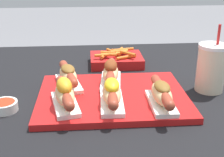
# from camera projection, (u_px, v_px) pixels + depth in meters

# --- Properties ---
(serving_tray) EXTENTS (0.43, 0.32, 0.02)m
(serving_tray) POSITION_uv_depth(u_px,v_px,m) (113.00, 97.00, 0.91)
(serving_tray) COLOR red
(serving_tray) RESTS_ON patio_table
(hot_dog_0) EXTENTS (0.09, 0.19, 0.08)m
(hot_dog_0) POSITION_uv_depth(u_px,v_px,m) (65.00, 94.00, 0.82)
(hot_dog_0) COLOR white
(hot_dog_0) RESTS_ON serving_tray
(hot_dog_1) EXTENTS (0.07, 0.20, 0.07)m
(hot_dog_1) POSITION_uv_depth(u_px,v_px,m) (112.00, 93.00, 0.83)
(hot_dog_1) COLOR white
(hot_dog_1) RESTS_ON serving_tray
(hot_dog_2) EXTENTS (0.06, 0.20, 0.06)m
(hot_dog_2) POSITION_uv_depth(u_px,v_px,m) (162.00, 94.00, 0.82)
(hot_dog_2) COLOR white
(hot_dog_2) RESTS_ON serving_tray
(hot_dog_3) EXTENTS (0.09, 0.19, 0.06)m
(hot_dog_3) POSITION_uv_depth(u_px,v_px,m) (68.00, 76.00, 0.95)
(hot_dog_3) COLOR white
(hot_dog_3) RESTS_ON serving_tray
(hot_dog_4) EXTENTS (0.08, 0.19, 0.08)m
(hot_dog_4) POSITION_uv_depth(u_px,v_px,m) (111.00, 73.00, 0.97)
(hot_dog_4) COLOR white
(hot_dog_4) RESTS_ON serving_tray
(sauce_bowl) EXTENTS (0.07, 0.07, 0.03)m
(sauce_bowl) POSITION_uv_depth(u_px,v_px,m) (4.00, 106.00, 0.84)
(sauce_bowl) COLOR white
(sauce_bowl) RESTS_ON patio_table
(drink_cup) EXTENTS (0.09, 0.09, 0.21)m
(drink_cup) POSITION_uv_depth(u_px,v_px,m) (211.00, 68.00, 0.94)
(drink_cup) COLOR beige
(drink_cup) RESTS_ON patio_table
(fries_basket) EXTENTS (0.20, 0.15, 0.06)m
(fries_basket) POSITION_uv_depth(u_px,v_px,m) (116.00, 59.00, 1.19)
(fries_basket) COLOR #B21919
(fries_basket) RESTS_ON patio_table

